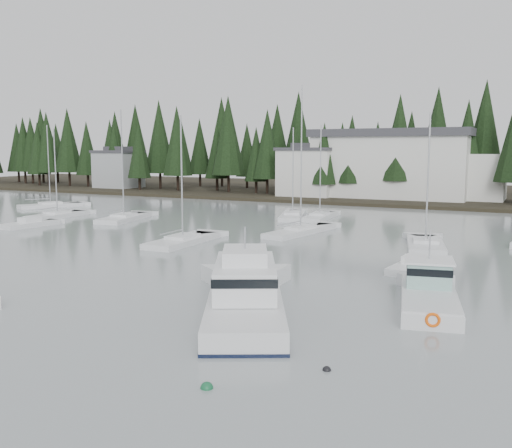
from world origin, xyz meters
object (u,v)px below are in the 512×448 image
Objects in this scene: harbor_inn at (404,165)px; sailboat_12 at (293,217)px; cabin_cruiser_center at (245,299)px; sailboat_4 at (58,217)px; sailboat_10 at (183,243)px; runabout_1 at (416,268)px; sailboat_6 at (301,233)px; runabout_0 at (30,225)px; house_west at (309,171)px; sailboat_11 at (320,218)px; sailboat_0 at (425,247)px; lobster_boat_teal at (429,296)px; sailboat_9 at (51,207)px; house_far_west at (119,168)px; sailboat_5 at (124,219)px.

sailboat_12 is (-6.92, -29.15, -5.72)m from harbor_inn.
cabin_cruiser_center is 1.09× the size of sailboat_4.
runabout_1 is (20.59, -2.04, 0.07)m from sailboat_10.
sailboat_6 reaches higher than runabout_0.
sailboat_11 is at bearing -65.68° from house_west.
harbor_inn reaches higher than sailboat_10.
sailboat_0 is 0.79× the size of sailboat_6.
cabin_cruiser_center is 1.45× the size of lobster_boat_teal.
cabin_cruiser_center is at bearing -97.50° from sailboat_9.
sailboat_10 reaches higher than lobster_boat_teal.
lobster_boat_teal is 45.73m from runabout_0.
house_far_west reaches higher than cabin_cruiser_center.
cabin_cruiser_center is at bearing 113.14° from lobster_boat_teal.
house_west is 38.10m from sailboat_5.
sailboat_10 reaches higher than house_west.
runabout_0 is (-40.36, -5.66, 0.07)m from sailboat_0.
runabout_1 is (13.55, -12.20, 0.05)m from sailboat_6.
sailboat_4 is (-39.52, 26.03, -0.70)m from cabin_cruiser_center.
sailboat_6 is (13.93, -37.48, -4.57)m from house_west.
runabout_1 is at bearing -122.07° from sailboat_5.
cabin_cruiser_center is 40.48m from sailboat_11.
house_far_west is 92.21m from cabin_cruiser_center.
harbor_inn is 2.43× the size of sailboat_9.
harbor_inn is at bearing -42.96° from sailboat_5.
house_far_west reaches higher than runabout_0.
sailboat_4 is at bearing -102.82° from sailboat_9.
runabout_1 is (12.44, -53.02, -5.64)m from harbor_inn.
sailboat_6 reaches higher than sailboat_0.
house_west is at bearing 35.99° from runabout_1.
sailboat_10 is at bearing -90.14° from runabout_0.
lobster_boat_teal is at bearing -117.61° from sailboat_10.
lobster_boat_teal is 0.74× the size of sailboat_12.
sailboat_5 is at bearing -103.15° from house_west.
sailboat_6 is 13.03m from sailboat_12.
sailboat_12 is at bearing -72.52° from house_west.
house_far_west is at bearing 28.22° from sailboat_5.
house_west is at bearing -0.57° from sailboat_12.
sailboat_10 is 21.86m from sailboat_12.
sailboat_10 is at bearing -99.08° from harbor_inn.
runabout_1 is (5.57, 14.69, -0.63)m from cabin_cruiser_center.
runabout_1 is (55.23, -19.90, 0.07)m from sailboat_9.
sailboat_0 is at bearing -77.16° from runabout_0.
house_west is at bearing 6.31° from sailboat_10.
house_west is at bearing -8.53° from cabin_cruiser_center.
house_west reaches higher than lobster_boat_teal.
sailboat_9 is 1.88× the size of runabout_0.
harbor_inn is 2.54× the size of sailboat_11.
house_far_west is 0.76× the size of sailboat_4.
sailboat_0 reaches higher than sailboat_12.
sailboat_12 is 1.79× the size of runabout_1.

